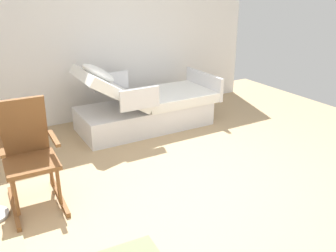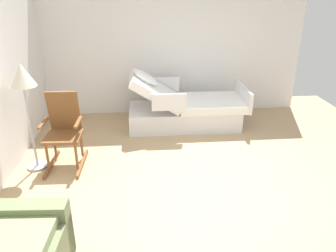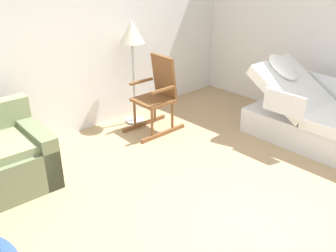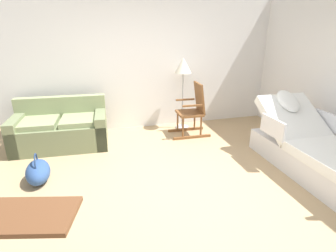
{
  "view_description": "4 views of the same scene",
  "coord_description": "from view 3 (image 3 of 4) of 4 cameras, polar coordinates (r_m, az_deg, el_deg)",
  "views": [
    {
      "loc": [
        -2.53,
        2.1,
        2.04
      ],
      "look_at": [
        0.09,
        0.57,
        0.82
      ],
      "focal_mm": 38.27,
      "sensor_mm": 36.0,
      "label": 1
    },
    {
      "loc": [
        -3.48,
        0.63,
        2.38
      ],
      "look_at": [
        0.16,
        0.31,
        0.8
      ],
      "focal_mm": 35.22,
      "sensor_mm": 36.0,
      "label": 2
    },
    {
      "loc": [
        -2.47,
        -1.91,
        2.34
      ],
      "look_at": [
        -0.06,
        0.6,
        0.69
      ],
      "focal_mm": 40.08,
      "sensor_mm": 36.0,
      "label": 3
    },
    {
      "loc": [
        -1.07,
        -3.09,
        2.06
      ],
      "look_at": [
        -0.09,
        0.41,
        0.72
      ],
      "focal_mm": 28.86,
      "sensor_mm": 36.0,
      "label": 4
    }
  ],
  "objects": [
    {
      "name": "hospital_bed",
      "position": [
        5.21,
        22.59,
        0.38
      ],
      "size": [
        1.05,
        2.07,
        1.1
      ],
      "color": "silver",
      "rests_on": "ground"
    },
    {
      "name": "ground_plane",
      "position": [
        3.9,
        6.88,
        -11.7
      ],
      "size": [
        6.88,
        6.88,
        0.0
      ],
      "primitive_type": "plane",
      "color": "tan"
    },
    {
      "name": "floor_lamp",
      "position": [
        5.24,
        -5.51,
        13.02
      ],
      "size": [
        0.34,
        0.34,
        1.48
      ],
      "color": "#B2B5BA",
      "rests_on": "ground"
    },
    {
      "name": "rocking_chair",
      "position": [
        5.2,
        -1.63,
        4.68
      ],
      "size": [
        0.78,
        0.52,
        1.05
      ],
      "color": "brown",
      "rests_on": "ground"
    },
    {
      "name": "back_wall",
      "position": [
        5.11,
        -14.43,
        13.45
      ],
      "size": [
        5.71,
        0.1,
        2.7
      ],
      "primitive_type": "cube",
      "color": "white",
      "rests_on": "ground"
    }
  ]
}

